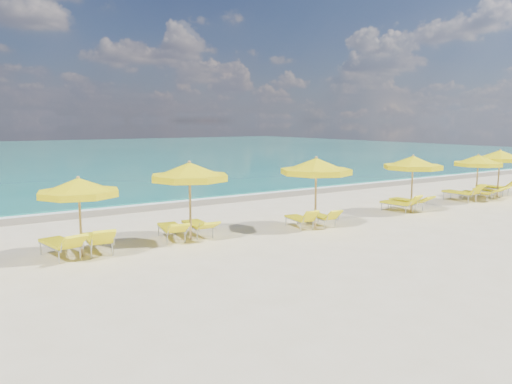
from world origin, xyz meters
TOP-DOWN VIEW (x-y plane):
  - ground_plane at (0.00, 0.00)m, footprint 120.00×120.00m
  - ocean at (0.00, 48.00)m, footprint 120.00×80.00m
  - wet_sand_band at (0.00, 7.40)m, footprint 120.00×2.60m
  - foam_line at (0.00, 8.20)m, footprint 120.00×1.20m
  - whitecap_near at (-6.00, 17.00)m, footprint 14.00×0.36m
  - whitecap_far at (8.00, 24.00)m, footprint 18.00×0.30m
  - umbrella_2 at (-6.66, 0.39)m, footprint 2.57×2.57m
  - umbrella_3 at (-3.15, 0.58)m, footprint 2.60×2.60m
  - umbrella_4 at (1.39, -0.28)m, footprint 2.61×2.61m
  - umbrella_5 at (6.74, -0.14)m, footprint 2.93×2.93m
  - umbrella_6 at (11.58, 0.01)m, footprint 2.63×2.63m
  - umbrella_7 at (13.92, 0.34)m, footprint 2.78×2.78m
  - lounger_2_left at (-7.18, 0.60)m, footprint 1.00×2.06m
  - lounger_2_right at (-6.14, 0.63)m, footprint 0.80×1.98m
  - lounger_3_left at (-3.69, 0.88)m, footprint 0.96×2.02m
  - lounger_3_right at (-2.72, 0.90)m, footprint 0.73×1.96m
  - lounger_4_left at (0.90, 0.00)m, footprint 0.76×1.65m
  - lounger_4_right at (1.85, -0.11)m, footprint 0.68×1.64m
  - lounger_5_left at (6.36, 0.24)m, footprint 0.84×1.80m
  - lounger_5_right at (7.15, 0.37)m, footprint 0.77×1.99m
  - lounger_6_left at (11.09, 0.52)m, footprint 0.72×1.97m
  - lounger_6_right at (12.09, 0.24)m, footprint 0.92×1.88m
  - lounger_7_left at (13.46, 0.58)m, footprint 0.70×1.79m
  - lounger_7_right at (14.44, 0.87)m, footprint 0.88×2.04m

SIDE VIEW (x-z plane):
  - ground_plane at x=0.00m, z-range 0.00..0.00m
  - ocean at x=0.00m, z-range -0.15..0.15m
  - wet_sand_band at x=0.00m, z-range -0.01..0.01m
  - foam_line at x=0.00m, z-range -0.01..0.01m
  - whitecap_near at x=-6.00m, z-range -0.03..0.03m
  - whitecap_far at x=8.00m, z-range -0.03..0.03m
  - lounger_4_right at x=1.85m, z-range -0.17..0.57m
  - lounger_4_left at x=0.90m, z-range -0.19..0.60m
  - lounger_7_left at x=13.46m, z-range -0.12..0.53m
  - lounger_6_right at x=12.09m, z-range -0.14..0.57m
  - lounger_5_left at x=6.36m, z-range -0.20..0.64m
  - lounger_3_right at x=-2.72m, z-range -0.12..0.57m
  - lounger_5_right at x=7.15m, z-range -0.14..0.60m
  - lounger_3_left at x=-3.69m, z-range -0.15..0.61m
  - lounger_2_right at x=-6.14m, z-range -0.21..0.69m
  - lounger_2_left at x=-7.18m, z-range -0.19..0.68m
  - lounger_6_left at x=11.09m, z-range -0.22..0.72m
  - lounger_7_right at x=14.44m, z-range -0.21..0.71m
  - umbrella_6 at x=11.58m, z-range 0.81..3.10m
  - umbrella_2 at x=-6.66m, z-range 0.81..3.12m
  - umbrella_7 at x=13.92m, z-range 0.86..3.28m
  - umbrella_5 at x=6.74m, z-range 0.86..3.30m
  - umbrella_3 at x=-3.15m, z-range 0.91..3.48m
  - umbrella_4 at x=1.39m, z-range 0.91..3.50m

